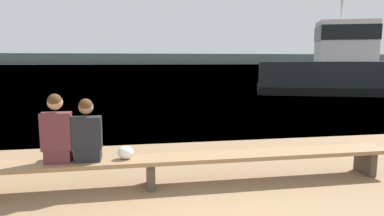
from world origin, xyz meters
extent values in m
plane|color=#426B8E|center=(0.00, 125.31, 0.00)|extent=(240.00, 240.00, 0.00)
cube|color=#4C4C42|center=(0.00, 181.98, 2.65)|extent=(600.00, 12.00, 5.31)
cube|color=#8E6B47|center=(-0.51, 2.50, 0.44)|extent=(8.20, 0.54, 0.07)
cube|color=#42382D|center=(3.29, 2.50, 0.21)|extent=(0.12, 0.46, 0.41)
cube|color=#42382D|center=(-0.51, 2.50, 0.21)|extent=(0.12, 0.46, 0.41)
cube|color=#56282D|center=(-1.88, 2.56, 0.58)|extent=(0.37, 0.37, 0.20)
cube|color=#56282D|center=(-1.88, 2.48, 0.96)|extent=(0.43, 0.22, 0.56)
sphere|color=tan|center=(-1.88, 2.48, 1.39)|extent=(0.22, 0.22, 0.22)
sphere|color=#472D19|center=(-1.88, 2.46, 1.42)|extent=(0.20, 0.20, 0.20)
cube|color=black|center=(-1.45, 2.56, 0.58)|extent=(0.37, 0.37, 0.20)
cube|color=black|center=(-1.45, 2.48, 0.92)|extent=(0.43, 0.22, 0.48)
sphere|color=#846047|center=(-1.45, 2.48, 1.31)|extent=(0.22, 0.22, 0.22)
sphere|color=#472D19|center=(-1.45, 2.46, 1.34)|extent=(0.20, 0.20, 0.20)
ellipsoid|color=white|center=(-0.89, 2.50, 0.58)|extent=(0.25, 0.20, 0.21)
cube|color=black|center=(11.29, 15.96, 0.96)|extent=(9.60, 6.30, 1.92)
cube|color=black|center=(11.29, 15.96, 0.23)|extent=(9.82, 6.49, 0.46)
cube|color=silver|center=(11.71, 15.80, 3.09)|extent=(3.65, 3.02, 2.35)
cube|color=black|center=(11.71, 15.80, 3.56)|extent=(3.74, 3.11, 0.85)
camera|label=1|loc=(-0.77, -2.76, 2.01)|focal=32.00mm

